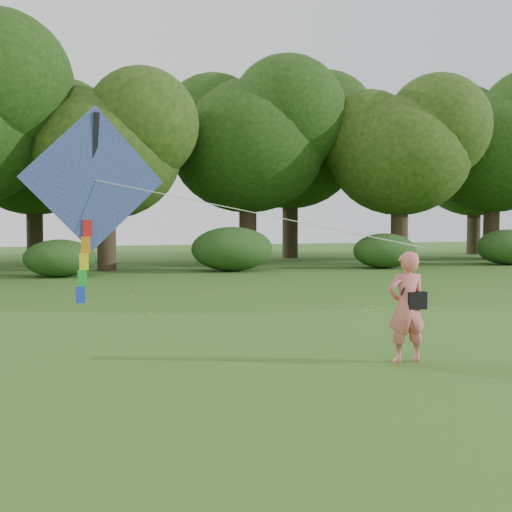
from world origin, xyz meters
name	(u,v)px	position (x,y,z in m)	size (l,w,h in m)	color
ground	(379,365)	(0.00, 0.00, 0.00)	(100.00, 100.00, 0.00)	#265114
man_kite_flyer	(407,307)	(0.50, 0.08, 0.82)	(0.60, 0.39, 1.63)	#EC6F6F
crossbody_bag	(415,300)	(0.61, 0.05, 0.92)	(0.43, 0.20, 0.68)	black
flying_kite	(94,183)	(-3.80, 2.17, 2.67)	(5.67, 2.38, 3.05)	#273DAC
tree_line	(177,150)	(1.67, 22.88, 5.60)	(54.70, 15.30, 9.48)	#3A2D1E
shrub_band	(145,253)	(-0.72, 17.60, 0.86)	(39.15, 3.22, 1.88)	#264919
fallen_leaves	(272,305)	(0.77, 6.73, 0.01)	(7.37, 10.40, 0.01)	olive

